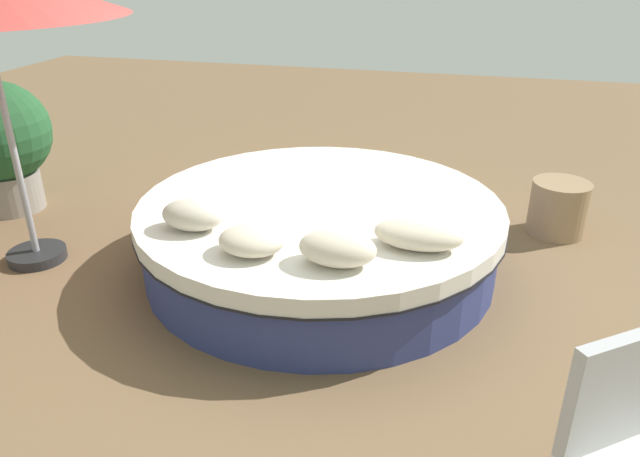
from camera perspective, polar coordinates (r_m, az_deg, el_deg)
The scene contains 9 objects.
ground_plane at distance 4.67m, azimuth 0.00°, elevation -3.56°, with size 16.00×16.00×0.00m, color brown.
round_bed at distance 4.54m, azimuth 0.00°, elevation -0.53°, with size 2.71×2.71×0.53m.
throw_pillow_0 at distance 4.07m, azimuth -12.01°, elevation 1.28°, with size 0.42×0.29×0.20m, color beige.
throw_pillow_1 at distance 3.70m, azimuth -6.54°, elevation -1.14°, with size 0.41×0.34×0.17m, color beige.
throw_pillow_2 at distance 3.54m, azimuth 1.68°, elevation -1.89°, with size 0.47×0.31×0.20m, color beige.
throw_pillow_3 at distance 3.79m, azimuth 9.35°, elevation -0.55°, with size 0.56×0.32×0.18m, color beige.
patio_chair at distance 2.67m, azimuth 27.90°, elevation -17.69°, with size 0.72×0.71×0.98m.
planter at distance 6.15m, azimuth -28.11°, elevation 7.48°, with size 0.90×0.90×1.20m.
side_table at distance 5.49m, azimuth 21.68°, elevation 1.83°, with size 0.48×0.48×0.46m, color #997A56.
Camera 1 is at (-1.04, 3.95, 2.26)m, focal length 33.70 mm.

